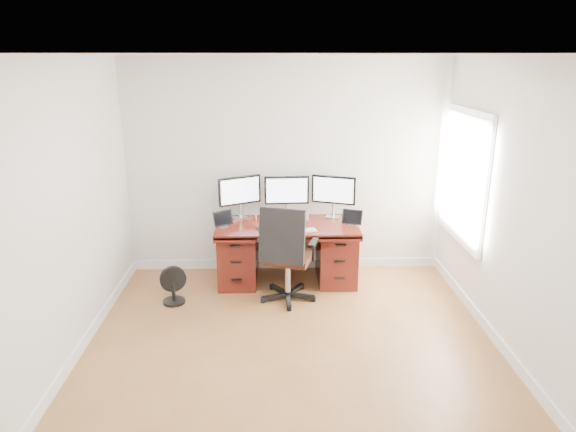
{
  "coord_description": "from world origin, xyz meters",
  "views": [
    {
      "loc": [
        -0.16,
        -4.05,
        2.69
      ],
      "look_at": [
        0.0,
        1.5,
        0.95
      ],
      "focal_mm": 32.0,
      "sensor_mm": 36.0,
      "label": 1
    }
  ],
  "objects_px": {
    "keyboard": "(284,228)",
    "desk": "(287,250)",
    "office_chair": "(287,270)",
    "floor_fan": "(173,286)",
    "monitor_center": "(287,192)"
  },
  "relations": [
    {
      "from": "keyboard",
      "to": "desk",
      "type": "bearing_deg",
      "value": 98.41
    },
    {
      "from": "office_chair",
      "to": "monitor_center",
      "type": "relative_size",
      "value": 2.08
    },
    {
      "from": "monitor_center",
      "to": "floor_fan",
      "type": "bearing_deg",
      "value": -151.07
    },
    {
      "from": "monitor_center",
      "to": "keyboard",
      "type": "bearing_deg",
      "value": -98.63
    },
    {
      "from": "office_chair",
      "to": "keyboard",
      "type": "xyz_separation_m",
      "value": [
        -0.02,
        0.36,
        0.38
      ]
    },
    {
      "from": "office_chair",
      "to": "floor_fan",
      "type": "height_order",
      "value": "office_chair"
    },
    {
      "from": "desk",
      "to": "office_chair",
      "type": "xyz_separation_m",
      "value": [
        -0.02,
        -0.55,
        -0.02
      ]
    },
    {
      "from": "keyboard",
      "to": "monitor_center",
      "type": "bearing_deg",
      "value": 105.68
    },
    {
      "from": "floor_fan",
      "to": "monitor_center",
      "type": "distance_m",
      "value": 1.77
    },
    {
      "from": "desk",
      "to": "office_chair",
      "type": "distance_m",
      "value": 0.55
    },
    {
      "from": "desk",
      "to": "floor_fan",
      "type": "distance_m",
      "value": 1.44
    },
    {
      "from": "desk",
      "to": "monitor_center",
      "type": "distance_m",
      "value": 0.72
    },
    {
      "from": "office_chair",
      "to": "keyboard",
      "type": "distance_m",
      "value": 0.53
    },
    {
      "from": "office_chair",
      "to": "floor_fan",
      "type": "bearing_deg",
      "value": -162.4
    },
    {
      "from": "desk",
      "to": "floor_fan",
      "type": "bearing_deg",
      "value": -156.43
    }
  ]
}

